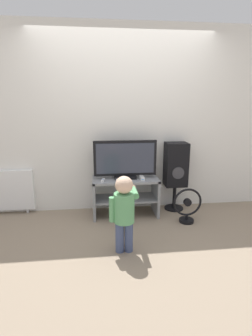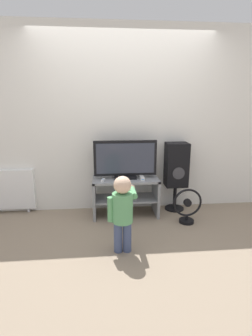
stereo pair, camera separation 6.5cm
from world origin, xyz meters
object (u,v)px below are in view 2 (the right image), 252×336
Objects in this scene: game_console at (142,177)px; floor_fan at (187,207)px; remote_primary at (103,180)px; child at (123,208)px; speaker_tower at (176,167)px; remote_secondary at (118,180)px; television at (125,160)px; radiator at (8,190)px.

floor_fan is (0.57, -0.29, -0.34)m from game_console.
game_console is 1.48× the size of remote_primary.
speaker_tower is at bearing 50.67° from child.
game_console is at bearing 69.29° from child.
remote_secondary is at bearing 89.36° from child.
remote_primary is at bearing 167.27° from floor_fan.
remote_primary is 1.18m from floor_fan.
floor_fan is at bearing -85.15° from speaker_tower.
floor_fan is at bearing 33.55° from child.
floor_fan is at bearing -24.28° from television.
television reaches higher than game_console.
game_console is 0.42× the size of floor_fan.
floor_fan is 0.64× the size of radiator.
game_console reaches higher than remote_secondary.
game_console is 0.24× the size of child.
child is (0.20, -0.85, -0.05)m from remote_primary.
radiator is at bearing 171.69° from game_console.
radiator reaches higher than floor_fan.
remote_secondary is 0.18× the size of radiator.
game_console is 1.92m from radiator.
remote_primary is at bearing -168.93° from speaker_tower.
speaker_tower reaches higher than remote_primary.
child reaches higher than radiator.
speaker_tower is at bearing 15.41° from remote_secondary.
game_console is 0.53m from remote_primary.
radiator is (-1.56, 0.34, -0.20)m from remote_secondary.
child is at bearing -36.84° from radiator.
child is (-0.11, -0.96, -0.30)m from television.
game_console is 0.72m from floor_fan.
remote_secondary reaches higher than floor_fan.
floor_fan is at bearing -26.79° from game_console.
floor_fan is at bearing -12.91° from radiator.
remote_secondary is (-0.11, -0.14, -0.25)m from television.
remote_primary is 0.16× the size of child.
remote_secondary is at bearing 166.15° from floor_fan.
child is at bearing -90.64° from remote_secondary.
speaker_tower is at bearing 11.07° from remote_primary.
remote_secondary is at bearing -127.87° from television.
remote_primary is at bearing -13.06° from radiator.
television is 4.34× the size of game_console.
speaker_tower is (0.75, 0.10, -0.14)m from television.
television is 1.82× the size of floor_fan.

